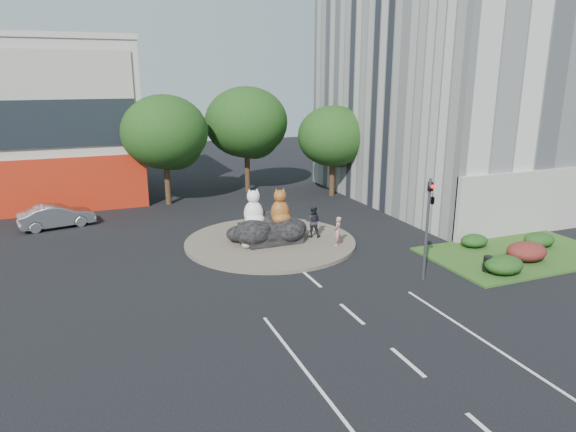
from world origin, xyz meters
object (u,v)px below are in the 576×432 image
parked_car (57,216)px  pedestrian_dark (313,221)px  cat_tabby (280,206)px  litter_bin (488,264)px  kitten_white (298,235)px  pedestrian_pink (338,231)px  kitten_calico (246,239)px  cat_white (253,207)px

parked_car → pedestrian_dark: bearing=-132.5°
cat_tabby → litter_bin: bearing=-43.9°
cat_tabby → kitten_white: size_ratio=2.92×
pedestrian_dark → kitten_white: bearing=51.6°
pedestrian_pink → litter_bin: (5.21, -6.21, -0.52)m
kitten_calico → pedestrian_pink: pedestrian_pink is taller
cat_white → pedestrian_dark: size_ratio=1.14×
pedestrian_pink → litter_bin: size_ratio=2.11×
cat_white → pedestrian_pink: (4.10, -2.75, -1.15)m
pedestrian_dark → litter_bin: pedestrian_dark is taller
cat_white → kitten_calico: (-0.87, -1.23, -1.49)m
kitten_white → pedestrian_pink: 2.41m
cat_white → parked_car: cat_white is taller
cat_white → parked_car: (-10.91, 7.84, -1.43)m
pedestrian_pink → cat_tabby: bearing=-86.6°
litter_bin → pedestrian_dark: bearing=125.4°
cat_tabby → litter_bin: 11.75m
kitten_white → parked_car: size_ratio=0.16×
cat_white → pedestrian_dark: (3.48, -0.75, -1.04)m
cat_tabby → kitten_white: bearing=-45.8°
parked_car → pedestrian_pink: bearing=-136.8°
cat_tabby → litter_bin: cat_tabby is taller
pedestrian_dark → parked_car: (-14.39, 8.58, -0.40)m
pedestrian_dark → litter_bin: size_ratio=2.40×
cat_white → litter_bin: (9.31, -8.96, -1.67)m
cat_tabby → kitten_calico: cat_tabby is taller
cat_tabby → kitten_calico: size_ratio=2.15×
kitten_white → pedestrian_pink: (1.81, -1.53, 0.47)m
kitten_white → cat_white: bearing=122.0°
cat_tabby → parked_car: bearing=150.9°
cat_white → litter_bin: bearing=-26.7°
kitten_calico → kitten_white: size_ratio=1.36×
litter_bin → kitten_calico: bearing=142.8°
cat_tabby → pedestrian_pink: (2.57, -2.43, -1.14)m
pedestrian_pink → pedestrian_dark: pedestrian_dark is taller
pedestrian_pink → kitten_calico: bearing=-60.1°
kitten_calico → cat_white: bearing=72.3°
kitten_calico → parked_car: size_ratio=0.22×
cat_white → kitten_white: cat_white is taller
kitten_calico → litter_bin: size_ratio=1.26×
cat_white → parked_car: 13.51m
cat_tabby → parked_car: (-12.44, 8.15, -1.42)m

